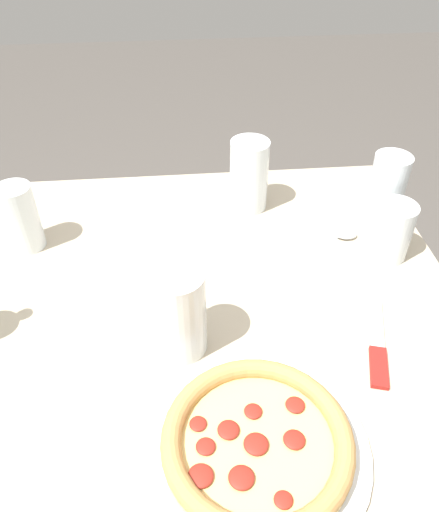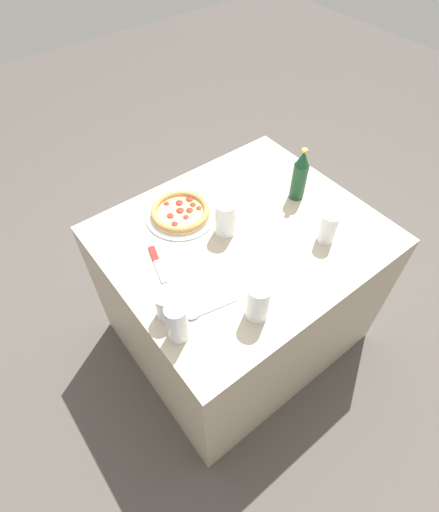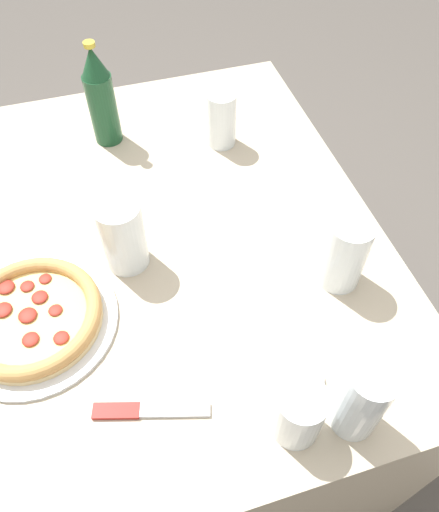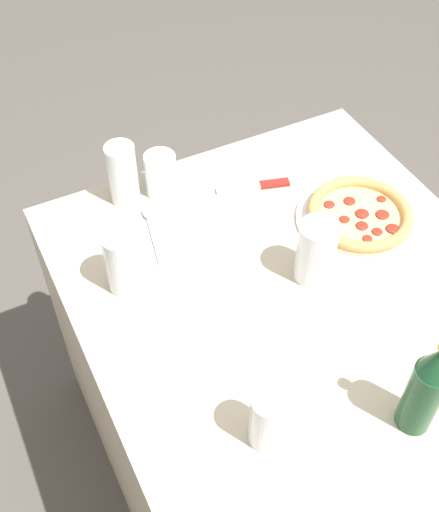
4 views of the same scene
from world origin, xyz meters
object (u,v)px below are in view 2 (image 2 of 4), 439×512
(glass_orange_juice, at_px, (328,229))
(beer_bottle, at_px, (300,175))
(glass_cola, at_px, (225,219))
(glass_red_wine, at_px, (167,306))
(glass_iced_tea, at_px, (177,324))
(glass_mango_juice, at_px, (258,302))
(spoon, at_px, (203,311))
(knife, at_px, (157,262))
(pizza_veggie, at_px, (180,212))

(glass_orange_juice, height_order, beer_bottle, beer_bottle)
(glass_cola, bearing_deg, glass_red_wine, -154.72)
(glass_red_wine, bearing_deg, glass_iced_tea, -100.10)
(glass_mango_juice, xyz_separation_m, glass_iced_tea, (-0.25, 0.09, -0.00))
(spoon, bearing_deg, glass_orange_juice, -2.25)
(glass_orange_juice, bearing_deg, glass_red_wine, 172.48)
(glass_iced_tea, height_order, glass_cola, glass_iced_tea)
(beer_bottle, distance_m, spoon, 0.72)
(glass_orange_juice, distance_m, knife, 0.66)
(glass_mango_juice, bearing_deg, beer_bottle, 33.11)
(glass_orange_juice, relative_size, glass_red_wine, 1.19)
(glass_orange_juice, bearing_deg, pizza_veggie, 129.30)
(glass_red_wine, bearing_deg, glass_mango_juice, -37.65)
(spoon, bearing_deg, beer_bottle, 18.86)
(spoon, bearing_deg, glass_iced_tea, -169.01)
(knife, height_order, spoon, spoon)
(glass_orange_juice, relative_size, spoon, 0.71)
(glass_iced_tea, height_order, beer_bottle, beer_bottle)
(beer_bottle, bearing_deg, glass_orange_juice, -109.68)
(knife, bearing_deg, pizza_veggie, 36.05)
(glass_mango_juice, height_order, spoon, glass_mango_juice)
(glass_mango_juice, distance_m, glass_orange_juice, 0.45)
(pizza_veggie, distance_m, beer_bottle, 0.52)
(glass_orange_juice, xyz_separation_m, beer_bottle, (0.09, 0.25, 0.05))
(glass_iced_tea, bearing_deg, glass_orange_juice, -0.07)
(pizza_veggie, relative_size, glass_red_wine, 2.66)
(glass_cola, relative_size, spoon, 0.80)
(pizza_veggie, bearing_deg, beer_bottle, -23.97)
(glass_iced_tea, relative_size, spoon, 0.85)
(knife, bearing_deg, glass_mango_juice, -69.47)
(spoon, bearing_deg, knife, 91.75)
(pizza_veggie, distance_m, glass_orange_juice, 0.59)
(glass_cola, height_order, spoon, glass_cola)
(spoon, bearing_deg, glass_mango_juice, -39.76)
(glass_red_wine, relative_size, spoon, 0.59)
(pizza_veggie, xyz_separation_m, glass_orange_juice, (0.38, -0.46, 0.04))
(beer_bottle, bearing_deg, glass_mango_juice, -146.89)
(glass_mango_juice, height_order, glass_orange_juice, glass_mango_juice)
(glass_iced_tea, distance_m, beer_bottle, 0.82)
(glass_mango_juice, relative_size, glass_red_wine, 1.36)
(glass_red_wine, xyz_separation_m, beer_bottle, (0.77, 0.16, 0.07))
(glass_iced_tea, xyz_separation_m, beer_bottle, (0.78, 0.25, 0.04))
(glass_orange_juice, height_order, glass_red_wine, glass_orange_juice)
(glass_red_wine, bearing_deg, glass_cola, 25.28)
(pizza_veggie, xyz_separation_m, knife, (-0.21, -0.16, -0.02))
(glass_orange_juice, distance_m, glass_iced_tea, 0.69)
(glass_orange_juice, bearing_deg, spoon, 177.75)
(glass_iced_tea, height_order, knife, glass_iced_tea)
(glass_orange_juice, bearing_deg, glass_iced_tea, 179.93)
(glass_iced_tea, relative_size, beer_bottle, 0.65)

